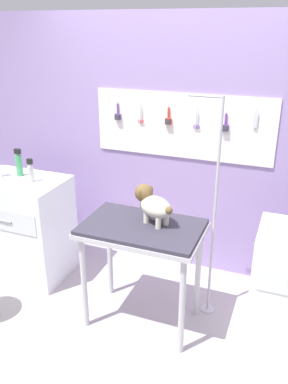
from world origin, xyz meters
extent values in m
cube|color=#ABA1A5|center=(0.00, 0.00, -0.02)|extent=(4.40, 4.00, 0.04)
cube|color=#977FB9|center=(0.00, 1.28, 1.15)|extent=(4.00, 0.06, 2.30)
cube|color=white|center=(0.07, 1.24, 1.37)|extent=(1.60, 0.02, 0.56)
cylinder|color=gray|center=(-0.53, 1.23, 1.54)|extent=(0.01, 0.02, 0.01)
cylinder|color=#633F8D|center=(-0.53, 1.22, 1.48)|extent=(0.02, 0.02, 0.09)
cube|color=#633F8D|center=(-0.53, 1.22, 1.41)|extent=(0.06, 0.02, 0.06)
cube|color=#333338|center=(-0.53, 1.21, 1.41)|extent=(0.05, 0.01, 0.05)
cylinder|color=gray|center=(-0.30, 1.23, 1.53)|extent=(0.01, 0.02, 0.01)
cube|color=silver|center=(-0.31, 1.22, 1.46)|extent=(0.01, 0.00, 0.11)
cube|color=silver|center=(-0.30, 1.22, 1.46)|extent=(0.01, 0.00, 0.11)
torus|color=red|center=(-0.32, 1.22, 1.38)|extent=(0.03, 0.01, 0.03)
torus|color=red|center=(-0.29, 1.22, 1.38)|extent=(0.03, 0.01, 0.03)
cylinder|color=gray|center=(-0.05, 1.23, 1.53)|extent=(0.01, 0.02, 0.01)
cylinder|color=red|center=(-0.05, 1.22, 1.48)|extent=(0.02, 0.02, 0.09)
cube|color=red|center=(-0.05, 1.22, 1.41)|extent=(0.06, 0.02, 0.06)
cube|color=#333338|center=(-0.05, 1.21, 1.41)|extent=(0.05, 0.01, 0.05)
cylinder|color=gray|center=(0.21, 1.23, 1.52)|extent=(0.01, 0.02, 0.01)
cube|color=silver|center=(0.20, 1.22, 1.45)|extent=(0.01, 0.00, 0.11)
cube|color=silver|center=(0.21, 1.22, 1.45)|extent=(0.01, 0.00, 0.11)
torus|color=#5D319C|center=(0.19, 1.22, 1.38)|extent=(0.03, 0.01, 0.03)
torus|color=#5D319C|center=(0.22, 1.22, 1.38)|extent=(0.03, 0.01, 0.03)
cylinder|color=gray|center=(0.45, 1.23, 1.52)|extent=(0.01, 0.02, 0.01)
cylinder|color=#693699|center=(0.45, 1.22, 1.46)|extent=(0.02, 0.02, 0.09)
cube|color=#693699|center=(0.45, 1.22, 1.39)|extent=(0.06, 0.02, 0.06)
cube|color=#333338|center=(0.45, 1.21, 1.39)|extent=(0.05, 0.01, 0.05)
cylinder|color=gray|center=(0.69, 1.23, 1.55)|extent=(0.01, 0.02, 0.01)
cube|color=silver|center=(0.69, 1.22, 1.48)|extent=(0.03, 0.01, 0.13)
cylinder|color=#B7B7BC|center=(-0.32, 0.11, 0.39)|extent=(0.04, 0.04, 0.78)
cylinder|color=#B7B7BC|center=(0.44, 0.11, 0.39)|extent=(0.04, 0.04, 0.78)
cylinder|color=#B7B7BC|center=(-0.32, 0.55, 0.39)|extent=(0.04, 0.04, 0.78)
cylinder|color=#B7B7BC|center=(0.44, 0.55, 0.39)|extent=(0.04, 0.04, 0.78)
cube|color=#B7B7BC|center=(0.06, 0.33, 0.80)|extent=(0.89, 0.56, 0.03)
cube|color=#33303E|center=(0.06, 0.33, 0.83)|extent=(0.86, 0.55, 0.03)
cylinder|color=#B7B7BC|center=(0.52, 0.63, 0.01)|extent=(0.11, 0.11, 0.01)
cylinder|color=#B7B7BC|center=(0.52, 0.63, 0.87)|extent=(0.02, 0.02, 1.75)
cylinder|color=#B7B7BC|center=(0.40, 0.63, 1.74)|extent=(0.24, 0.02, 0.02)
cylinder|color=beige|center=(0.08, 0.38, 0.89)|extent=(0.04, 0.04, 0.09)
cylinder|color=beige|center=(0.11, 0.45, 0.89)|extent=(0.04, 0.04, 0.09)
cylinder|color=beige|center=(0.19, 0.32, 0.89)|extent=(0.04, 0.04, 0.09)
cylinder|color=beige|center=(0.22, 0.40, 0.89)|extent=(0.04, 0.04, 0.09)
ellipsoid|color=beige|center=(0.15, 0.39, 0.98)|extent=(0.31, 0.27, 0.15)
ellipsoid|color=brown|center=(0.06, 0.43, 0.97)|extent=(0.14, 0.15, 0.08)
sphere|color=brown|center=(0.03, 0.44, 1.05)|extent=(0.13, 0.13, 0.13)
ellipsoid|color=beige|center=(-0.02, 0.47, 1.03)|extent=(0.08, 0.07, 0.04)
sphere|color=black|center=(-0.04, 0.48, 1.03)|extent=(0.02, 0.02, 0.02)
ellipsoid|color=brown|center=(0.02, 0.39, 1.06)|extent=(0.05, 0.04, 0.07)
ellipsoid|color=brown|center=(0.07, 0.49, 1.06)|extent=(0.05, 0.04, 0.07)
sphere|color=brown|center=(0.26, 0.33, 0.99)|extent=(0.06, 0.06, 0.06)
cube|color=white|center=(-1.21, 0.58, 0.46)|extent=(0.80, 0.56, 0.93)
cube|color=silver|center=(-1.21, 0.30, 0.67)|extent=(0.70, 0.01, 0.19)
cylinder|color=#99999E|center=(-1.21, 0.29, 0.67)|extent=(0.24, 0.02, 0.02)
cylinder|color=#B2B6AD|center=(-1.06, 0.58, 1.00)|extent=(0.05, 0.05, 0.14)
cylinder|color=#B2B6AD|center=(-1.06, 0.58, 1.08)|extent=(0.02, 0.02, 0.02)
cube|color=black|center=(-1.06, 0.58, 1.11)|extent=(0.04, 0.03, 0.04)
cylinder|color=#409A5F|center=(-1.25, 0.68, 1.02)|extent=(0.06, 0.06, 0.19)
cylinder|color=#409A5F|center=(-1.25, 0.68, 1.12)|extent=(0.03, 0.03, 0.02)
cube|color=black|center=(-1.25, 0.68, 1.16)|extent=(0.05, 0.03, 0.04)
camera|label=1|loc=(1.02, -2.08, 2.19)|focal=37.68mm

